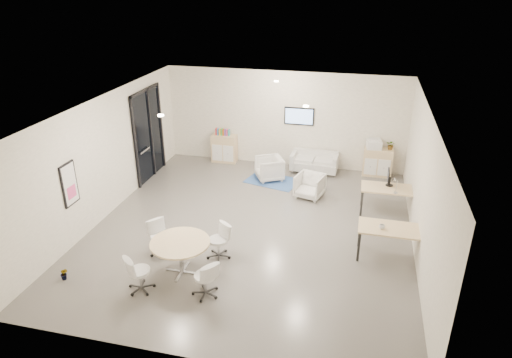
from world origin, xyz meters
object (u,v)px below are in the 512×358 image
Objects in this scene: sideboard_left at (224,149)px; loveseat at (314,162)px; desk_rear at (389,190)px; sideboard_right at (377,162)px; armchair_right at (310,185)px; round_table at (180,245)px; desk_front at (392,231)px; armchair_left at (269,167)px.

sideboard_left reaches higher than loveseat.
desk_rear is at bearing -25.52° from sideboard_left.
sideboard_right reaches higher than armchair_right.
round_table is (-4.17, -6.47, 0.25)m from sideboard_right.
round_table reaches higher than armchair_right.
armchair_right is at bearing -84.70° from loveseat.
desk_front is (5.44, -4.80, 0.22)m from sideboard_left.
sideboard_right is 1.19× the size of armchair_right.
sideboard_right is 0.59× the size of loveseat.
armchair_left is 1.71m from armchair_right.
round_table is at bearing -122.78° from sideboard_right.
sideboard_right is at bearing 6.59° from loveseat.
armchair_right is 3.51m from desk_front.
round_table is (-2.24, -4.39, 0.32)m from armchair_right.
round_table is (1.01, -6.47, 0.23)m from sideboard_left.
armchair_right is 0.60× the size of round_table.
round_table is (-0.83, -5.35, 0.30)m from armchair_left.
round_table is at bearing -106.01° from loveseat.
sideboard_left is 1.19× the size of armchair_left.
desk_rear is at bearing 1.56° from armchair_right.
sideboard_left reaches higher than sideboard_right.
loveseat is 2.01× the size of armchair_right.
sideboard_left is 1.25× the size of armchair_right.
round_table is at bearing -36.71° from armchair_left.
armchair_right is 4.94m from round_table.
desk_front reaches higher than armchair_right.
desk_front is (0.00, -2.20, 0.01)m from desk_rear.
armchair_right is at bearing 27.76° from armchair_left.
sideboard_right is 4.81m from desk_front.
desk_rear is (5.44, -2.60, 0.21)m from sideboard_left.
loveseat is at bearing 71.26° from round_table.
armchair_left is 5.17m from desk_front.
round_table reaches higher than loveseat.
sideboard_left is at bearing 162.18° from armchair_right.
sideboard_right is at bearing 61.95° from armchair_right.
armchair_left is at bearing 81.24° from round_table.
loveseat is at bearing -2.48° from sideboard_left.
armchair_right is at bearing -132.89° from sideboard_right.
loveseat is at bearing -176.14° from sideboard_right.
desk_rear is (0.27, -2.60, 0.23)m from sideboard_right.
armchair_left is 3.91m from desk_rear.
loveseat is 1.03× the size of desk_front.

